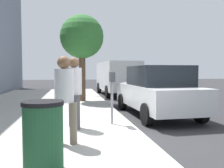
# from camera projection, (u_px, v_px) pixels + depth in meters

# --- Properties ---
(ground_plane) EXTENTS (80.00, 80.00, 0.00)m
(ground_plane) POSITION_uv_depth(u_px,v_px,m) (146.00, 141.00, 5.18)
(ground_plane) COLOR #2B2B2D
(ground_plane) RESTS_ON ground
(sidewalk_slab) EXTENTS (28.00, 6.00, 0.15)m
(sidewalk_slab) POSITION_uv_depth(u_px,v_px,m) (4.00, 146.00, 4.66)
(sidewalk_slab) COLOR #A8A59E
(sidewalk_slab) RESTS_ON ground_plane
(parking_meter) EXTENTS (0.36, 0.12, 1.41)m
(parking_meter) POSITION_uv_depth(u_px,v_px,m) (112.00, 87.00, 6.22)
(parking_meter) COLOR gray
(parking_meter) RESTS_ON sidewalk_slab
(pedestrian_at_meter) EXTENTS (0.52, 0.39, 1.79)m
(pedestrian_at_meter) POSITION_uv_depth(u_px,v_px,m) (74.00, 86.00, 5.77)
(pedestrian_at_meter) COLOR #47474C
(pedestrian_at_meter) RESTS_ON sidewalk_slab
(pedestrian_bystander) EXTENTS (0.38, 0.50, 1.73)m
(pedestrian_bystander) POSITION_uv_depth(u_px,v_px,m) (64.00, 92.00, 4.51)
(pedestrian_bystander) COLOR #726656
(pedestrian_bystander) RESTS_ON sidewalk_slab
(parked_sedan_near) EXTENTS (4.46, 2.08, 1.77)m
(parked_sedan_near) POSITION_uv_depth(u_px,v_px,m) (157.00, 91.00, 8.18)
(parked_sedan_near) COLOR silver
(parked_sedan_near) RESTS_ON ground_plane
(parked_van_far) EXTENTS (5.26, 2.24, 2.18)m
(parked_van_far) POSITION_uv_depth(u_px,v_px,m) (117.00, 76.00, 15.31)
(parked_van_far) COLOR silver
(parked_van_far) RESTS_ON ground_plane
(street_tree) EXTENTS (2.10, 2.10, 4.15)m
(street_tree) POSITION_uv_depth(u_px,v_px,m) (82.00, 38.00, 11.06)
(street_tree) COLOR brown
(street_tree) RESTS_ON sidewalk_slab
(traffic_signal) EXTENTS (0.24, 0.44, 3.60)m
(traffic_signal) POSITION_uv_depth(u_px,v_px,m) (85.00, 55.00, 13.86)
(traffic_signal) COLOR black
(traffic_signal) RESTS_ON sidewalk_slab
(trash_bin) EXTENTS (0.59, 0.59, 1.01)m
(trash_bin) POSITION_uv_depth(u_px,v_px,m) (43.00, 136.00, 3.28)
(trash_bin) COLOR #1E4C2D
(trash_bin) RESTS_ON sidewalk_slab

